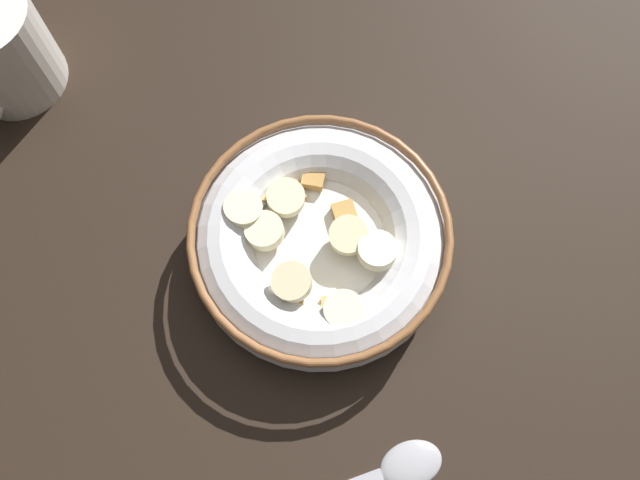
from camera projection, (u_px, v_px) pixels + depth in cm
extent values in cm
cube|color=black|center=(320.00, 257.00, 53.08)|extent=(139.08, 139.08, 2.00)
cylinder|color=silver|center=(320.00, 252.00, 51.85)|extent=(10.11, 10.11, 0.60)
torus|color=silver|center=(320.00, 243.00, 49.95)|extent=(18.37, 18.37, 4.63)
torus|color=brown|center=(320.00, 234.00, 48.04)|extent=(18.42, 18.42, 0.60)
cylinder|color=white|center=(320.00, 242.00, 49.66)|extent=(15.59, 15.59, 0.40)
cube|color=tan|center=(387.00, 179.00, 50.63)|extent=(2.28, 2.29, 0.87)
cube|color=#B78947|center=(344.00, 213.00, 49.70)|extent=(2.07, 2.06, 0.77)
cube|color=#AD7F42|center=(292.00, 299.00, 47.72)|extent=(1.69, 1.67, 0.79)
cube|color=#B78947|center=(316.00, 327.00, 47.16)|extent=(2.12, 2.12, 0.74)
cube|color=#AD7F42|center=(263.00, 171.00, 50.96)|extent=(2.06, 2.08, 0.78)
cube|color=tan|center=(257.00, 191.00, 50.24)|extent=(1.68, 1.71, 0.78)
cube|color=#AD7F42|center=(292.00, 194.00, 50.31)|extent=(2.23, 2.26, 0.94)
cube|color=tan|center=(418.00, 224.00, 49.38)|extent=(2.24, 2.25, 0.83)
cube|color=#AD7F42|center=(353.00, 237.00, 49.11)|extent=(1.72, 1.66, 0.86)
cube|color=tan|center=(333.00, 308.00, 47.50)|extent=(1.82, 1.74, 0.94)
cube|color=#B78947|center=(233.00, 200.00, 49.93)|extent=(1.86, 1.84, 0.78)
cube|color=#AD7F42|center=(313.00, 178.00, 50.55)|extent=(1.83, 1.78, 0.87)
cube|color=tan|center=(261.00, 237.00, 49.21)|extent=(2.00, 2.01, 0.76)
cylinder|color=beige|center=(286.00, 198.00, 49.20)|extent=(3.75, 3.75, 1.21)
cylinder|color=#F9EFC6|center=(377.00, 251.00, 47.44)|extent=(3.92, 3.85, 1.35)
cylinder|color=beige|center=(292.00, 282.00, 46.62)|extent=(3.08, 3.10, 1.48)
cylinder|color=beige|center=(243.00, 209.00, 48.73)|extent=(3.71, 3.69, 1.34)
cylinder|color=#F4EABC|center=(264.00, 237.00, 48.25)|extent=(3.85, 3.89, 1.28)
cylinder|color=#F9EFC6|center=(344.00, 310.00, 46.50)|extent=(3.61, 3.61, 1.07)
cylinder|color=beige|center=(349.00, 237.00, 47.88)|extent=(3.72, 3.67, 1.28)
ellipsoid|color=#A5A5AD|center=(412.00, 464.00, 46.80)|extent=(4.52, 5.17, 0.80)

